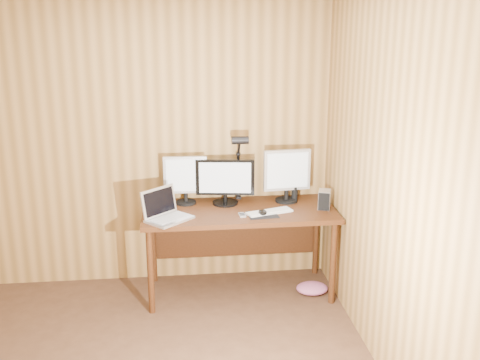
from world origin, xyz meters
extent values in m
plane|color=#A2743A|center=(0.00, 2.00, 1.25)|extent=(4.00, 0.00, 4.00)
plane|color=#A2743A|center=(1.75, 0.00, 1.25)|extent=(0.00, 4.00, 4.00)
cube|color=#3E1E0D|center=(0.93, 1.63, 0.73)|extent=(1.60, 0.70, 0.04)
cube|color=#3E1E0D|center=(0.93, 1.95, 0.45)|extent=(1.48, 0.02, 0.51)
cylinder|color=#3E1E0D|center=(0.19, 1.34, 0.35)|extent=(0.05, 0.05, 0.71)
cylinder|color=#3E1E0D|center=(0.19, 1.92, 0.35)|extent=(0.05, 0.05, 0.71)
cylinder|color=#3E1E0D|center=(1.67, 1.34, 0.35)|extent=(0.05, 0.05, 0.71)
cylinder|color=#3E1E0D|center=(1.67, 1.92, 0.35)|extent=(0.05, 0.05, 0.71)
cylinder|color=black|center=(0.83, 1.79, 0.76)|extent=(0.22, 0.22, 0.02)
cylinder|color=black|center=(0.83, 1.79, 0.80)|extent=(0.03, 0.03, 0.06)
cube|color=black|center=(0.83, 1.79, 0.99)|extent=(0.50, 0.09, 0.31)
cube|color=silver|center=(0.82, 1.77, 0.99)|extent=(0.44, 0.06, 0.27)
cylinder|color=black|center=(0.49, 1.84, 0.76)|extent=(0.17, 0.17, 0.02)
cylinder|color=black|center=(0.49, 1.84, 0.81)|extent=(0.03, 0.03, 0.08)
cube|color=#B7B7BC|center=(0.49, 1.84, 1.01)|extent=(0.37, 0.05, 0.32)
cube|color=silver|center=(0.49, 1.82, 1.01)|extent=(0.32, 0.01, 0.27)
cylinder|color=black|center=(1.36, 1.80, 0.76)|extent=(0.19, 0.19, 0.02)
cylinder|color=black|center=(1.36, 1.80, 0.81)|extent=(0.04, 0.04, 0.09)
cube|color=#B7B7BC|center=(1.36, 1.80, 1.03)|extent=(0.41, 0.08, 0.35)
cube|color=silver|center=(1.36, 1.78, 1.03)|extent=(0.36, 0.04, 0.30)
cube|color=silver|center=(0.35, 1.43, 0.76)|extent=(0.41, 0.40, 0.02)
cube|color=silver|center=(0.27, 1.51, 0.88)|extent=(0.28, 0.27, 0.22)
cube|color=black|center=(0.27, 1.51, 0.88)|extent=(0.24, 0.23, 0.19)
cube|color=#B2B2B7|center=(0.35, 1.43, 0.77)|extent=(0.31, 0.30, 0.00)
cube|color=white|center=(1.17, 1.52, 0.76)|extent=(0.40, 0.23, 0.02)
cube|color=white|center=(1.17, 1.52, 0.77)|extent=(0.37, 0.20, 0.00)
cube|color=black|center=(1.10, 1.47, 0.75)|extent=(0.25, 0.21, 0.00)
ellipsoid|color=black|center=(1.10, 1.47, 0.77)|extent=(0.10, 0.13, 0.04)
cube|color=silver|center=(1.64, 1.59, 0.83)|extent=(0.13, 0.16, 0.15)
cube|color=black|center=(1.62, 1.52, 0.83)|extent=(0.09, 0.03, 0.15)
cube|color=silver|center=(0.94, 1.47, 0.76)|extent=(0.06, 0.10, 0.01)
cube|color=black|center=(0.94, 1.47, 0.76)|extent=(0.04, 0.06, 0.00)
cylinder|color=black|center=(1.44, 1.81, 0.82)|extent=(0.06, 0.06, 0.13)
cube|color=black|center=(0.95, 1.94, 0.74)|extent=(0.05, 0.06, 0.06)
cylinder|color=black|center=(0.95, 1.94, 0.95)|extent=(0.03, 0.03, 0.40)
sphere|color=black|center=(0.95, 1.94, 1.15)|extent=(0.04, 0.04, 0.04)
cylinder|color=black|center=(0.95, 1.88, 1.23)|extent=(0.02, 0.14, 0.17)
cylinder|color=black|center=(0.95, 1.79, 1.30)|extent=(0.14, 0.07, 0.07)
camera|label=1|loc=(0.45, -2.78, 2.27)|focal=42.00mm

